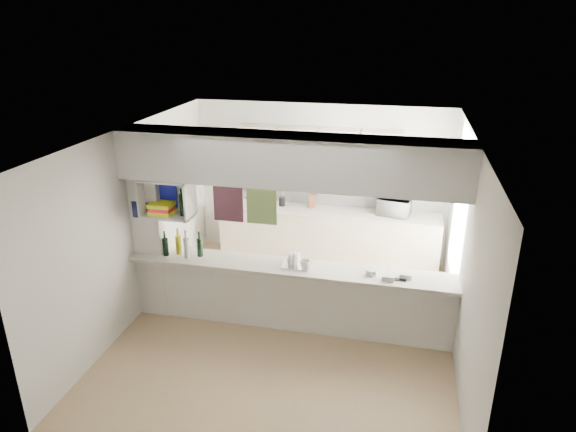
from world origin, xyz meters
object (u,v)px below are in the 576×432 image
(wine_bottles, at_px, (183,246))
(dish_rack, at_px, (296,260))
(microwave, at_px, (394,207))
(bowl, at_px, (398,197))

(wine_bottles, bearing_deg, dish_rack, 1.51)
(microwave, xyz_separation_m, bowl, (0.05, 0.02, 0.17))
(microwave, distance_m, bowl, 0.17)
(dish_rack, bearing_deg, bowl, 65.23)
(bowl, bearing_deg, microwave, -158.40)
(bowl, bearing_deg, dish_rack, -119.04)
(microwave, height_order, dish_rack, microwave)
(dish_rack, distance_m, wine_bottles, 1.53)
(bowl, relative_size, dish_rack, 0.57)
(microwave, relative_size, wine_bottles, 0.95)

